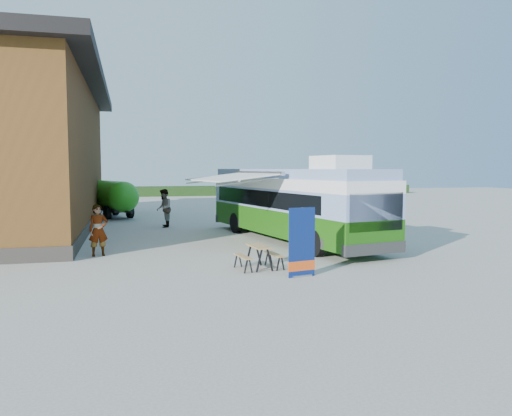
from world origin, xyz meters
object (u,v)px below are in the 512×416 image
object	(u,v)px
banner	(302,249)
picnic_table	(259,251)
slurry_tanker	(111,196)
person_a	(98,230)
person_b	(164,208)
bus	(291,201)

from	to	relation	value
banner	picnic_table	xyz separation A→B (m)	(-0.86, 1.34, -0.26)
banner	slurry_tanker	world-z (taller)	slurry_tanker
picnic_table	banner	bearing A→B (deg)	-63.71
person_a	slurry_tanker	bearing A→B (deg)	75.84
person_b	slurry_tanker	world-z (taller)	slurry_tanker
banner	picnic_table	distance (m)	1.62
bus	slurry_tanker	world-z (taller)	bus
person_a	picnic_table	bearing A→B (deg)	-50.51
picnic_table	person_a	world-z (taller)	person_a
banner	person_b	size ratio (longest dim) A/B	0.99
bus	slurry_tanker	size ratio (longest dim) A/B	2.00
person_a	slurry_tanker	world-z (taller)	slurry_tanker
bus	banner	distance (m)	6.93
picnic_table	person_a	bearing A→B (deg)	137.19
bus	person_a	size ratio (longest dim) A/B	6.45
picnic_table	person_a	xyz separation A→B (m)	(-4.73, 3.48, 0.36)
banner	person_a	xyz separation A→B (m)	(-5.59, 4.82, 0.10)
bus	banner	xyz separation A→B (m)	(-1.88, -6.62, -0.85)
bus	slurry_tanker	distance (m)	14.26
picnic_table	person_a	size ratio (longest dim) A/B	0.76
picnic_table	person_b	bearing A→B (deg)	93.51
bus	person_b	distance (m)	7.70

